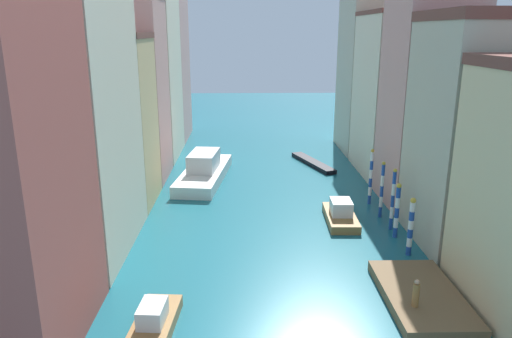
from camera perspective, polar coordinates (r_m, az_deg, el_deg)
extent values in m
plane|color=#196070|center=(44.50, 1.44, -3.24)|extent=(154.00, 154.00, 0.00)
cube|color=beige|center=(33.85, -20.50, 4.98)|extent=(6.14, 11.53, 17.54)
cube|color=#DBB77A|center=(43.05, -16.30, 5.15)|extent=(6.14, 7.09, 14.06)
cube|color=brown|center=(42.37, -17.09, 14.85)|extent=(6.26, 7.23, 0.49)
cube|color=tan|center=(49.91, -14.34, 8.82)|extent=(6.14, 7.30, 17.69)
cube|color=beige|center=(59.02, -12.38, 10.62)|extent=(6.14, 10.43, 19.01)
cube|color=tan|center=(69.03, -10.81, 11.72)|extent=(6.14, 9.74, 19.69)
cube|color=#BCB299|center=(36.18, 23.74, 3.45)|extent=(6.14, 8.69, 15.27)
cube|color=brown|center=(35.51, 25.23, 16.12)|extent=(6.26, 8.87, 0.71)
cube|color=tan|center=(43.34, 19.62, 9.89)|extent=(6.14, 7.57, 21.46)
cube|color=beige|center=(52.46, 15.78, 8.22)|extent=(6.14, 10.49, 16.19)
cube|color=brown|center=(52.08, 16.49, 17.30)|extent=(6.26, 10.70, 0.42)
cube|color=#BCB299|center=(62.23, 13.10, 10.62)|extent=(6.14, 9.64, 18.53)
cube|color=brown|center=(29.54, 18.92, -14.00)|extent=(4.14, 7.64, 0.61)
cylinder|color=olive|center=(27.58, 18.33, -13.95)|extent=(0.36, 0.36, 1.29)
sphere|color=tan|center=(27.21, 18.48, -12.53)|extent=(0.26, 0.26, 0.26)
cylinder|color=#1E479E|center=(34.78, 17.55, -9.15)|extent=(0.35, 0.35, 0.63)
cylinder|color=white|center=(34.52, 17.64, -8.20)|extent=(0.35, 0.35, 0.63)
cylinder|color=#1E479E|center=(34.28, 17.72, -7.24)|extent=(0.35, 0.35, 0.63)
cylinder|color=white|center=(34.04, 17.81, -6.27)|extent=(0.35, 0.35, 0.63)
cylinder|color=#1E479E|center=(33.82, 17.90, -5.28)|extent=(0.35, 0.35, 0.63)
cylinder|color=white|center=(33.60, 17.99, -4.28)|extent=(0.35, 0.35, 0.63)
sphere|color=gold|center=(33.46, 18.06, -3.55)|extent=(0.38, 0.38, 0.38)
cylinder|color=#1E479E|center=(37.27, 16.09, -7.18)|extent=(0.33, 0.33, 0.77)
cylinder|color=white|center=(36.98, 16.18, -6.08)|extent=(0.33, 0.33, 0.77)
cylinder|color=#1E479E|center=(36.71, 16.27, -4.96)|extent=(0.33, 0.33, 0.77)
cylinder|color=white|center=(36.45, 16.37, -3.83)|extent=(0.33, 0.33, 0.77)
cylinder|color=#1E479E|center=(36.20, 16.46, -2.68)|extent=(0.33, 0.33, 0.77)
sphere|color=gold|center=(36.05, 16.52, -1.90)|extent=(0.36, 0.36, 0.36)
cylinder|color=#1E479E|center=(38.57, 15.61, -6.22)|extent=(0.27, 0.27, 0.92)
cylinder|color=white|center=(38.24, 15.71, -4.95)|extent=(0.27, 0.27, 0.92)
cylinder|color=#1E479E|center=(37.93, 15.82, -3.65)|extent=(0.27, 0.27, 0.92)
cylinder|color=white|center=(37.64, 15.92, -2.33)|extent=(0.27, 0.27, 0.92)
cylinder|color=#1E479E|center=(37.38, 16.03, -1.00)|extent=(0.27, 0.27, 0.92)
sphere|color=gold|center=(37.22, 16.09, -0.17)|extent=(0.30, 0.30, 0.30)
cylinder|color=#1E479E|center=(40.81, 14.43, -4.91)|extent=(0.27, 0.27, 0.89)
cylinder|color=white|center=(40.51, 14.52, -3.74)|extent=(0.27, 0.27, 0.89)
cylinder|color=#1E479E|center=(40.23, 14.61, -2.55)|extent=(0.27, 0.27, 0.89)
cylinder|color=white|center=(39.96, 14.70, -1.34)|extent=(0.27, 0.27, 0.89)
cylinder|color=#1E479E|center=(39.71, 14.78, -0.12)|extent=(0.27, 0.27, 0.89)
sphere|color=gold|center=(39.57, 14.84, 0.65)|extent=(0.29, 0.29, 0.29)
cylinder|color=#1E479E|center=(43.64, 13.21, -3.52)|extent=(0.28, 0.28, 0.78)
cylinder|color=white|center=(43.39, 13.28, -2.55)|extent=(0.28, 0.28, 0.78)
cylinder|color=#1E479E|center=(43.16, 13.35, -1.56)|extent=(0.28, 0.28, 0.78)
cylinder|color=white|center=(42.93, 13.41, -0.57)|extent=(0.28, 0.28, 0.78)
cylinder|color=#1E479E|center=(42.72, 13.48, 0.44)|extent=(0.28, 0.28, 0.78)
cylinder|color=white|center=(42.53, 13.55, 1.46)|extent=(0.28, 0.28, 0.78)
sphere|color=gold|center=(42.41, 13.59, 2.11)|extent=(0.31, 0.31, 0.31)
cube|color=white|center=(49.49, -6.12, -0.64)|extent=(5.28, 12.78, 1.13)
cube|color=silver|center=(49.09, -6.17, 0.99)|extent=(3.14, 5.02, 1.77)
cube|color=black|center=(55.22, 6.71, 0.74)|extent=(4.07, 8.62, 0.46)
cube|color=olive|center=(26.02, -12.01, -17.80)|extent=(2.33, 5.36, 0.65)
cube|color=silver|center=(25.58, -12.12, -16.28)|extent=(1.37, 1.95, 0.97)
cube|color=olive|center=(39.27, 9.94, -5.66)|extent=(2.42, 5.55, 0.65)
cube|color=silver|center=(38.95, 10.01, -4.44)|extent=(1.66, 2.10, 1.13)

